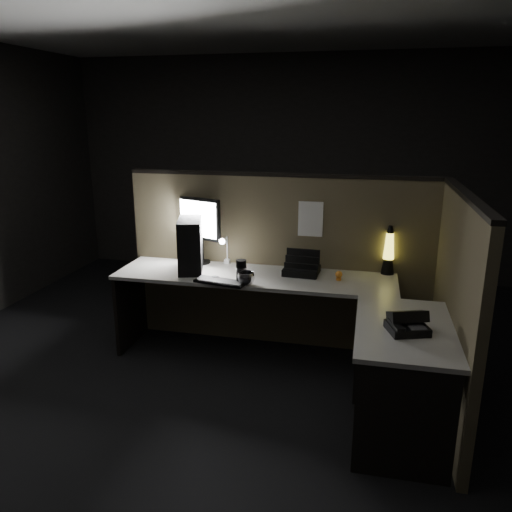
% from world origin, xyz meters
% --- Properties ---
extents(floor, '(6.00, 6.00, 0.00)m').
position_xyz_m(floor, '(0.00, 0.00, 0.00)').
color(floor, black).
rests_on(floor, ground).
extents(room_shell, '(6.00, 6.00, 6.00)m').
position_xyz_m(room_shell, '(0.00, 0.00, 1.62)').
color(room_shell, silver).
rests_on(room_shell, ground).
extents(partition_back, '(2.66, 0.06, 1.50)m').
position_xyz_m(partition_back, '(0.00, 0.93, 0.75)').
color(partition_back, brown).
rests_on(partition_back, ground).
extents(partition_right, '(0.06, 1.66, 1.50)m').
position_xyz_m(partition_right, '(1.33, 0.10, 0.75)').
color(partition_right, brown).
rests_on(partition_right, ground).
extents(desk, '(2.60, 1.60, 0.73)m').
position_xyz_m(desk, '(0.18, 0.25, 0.58)').
color(desk, '#A8A59F').
rests_on(desk, ground).
extents(pc_tower, '(0.30, 0.45, 0.44)m').
position_xyz_m(pc_tower, '(-0.70, 0.62, 0.95)').
color(pc_tower, black).
rests_on(pc_tower, desk).
extents(monitor, '(0.43, 0.21, 0.58)m').
position_xyz_m(monitor, '(-0.70, 0.85, 1.08)').
color(monitor, black).
rests_on(monitor, desk).
extents(keyboard, '(0.43, 0.21, 0.02)m').
position_xyz_m(keyboard, '(-0.36, 0.34, 0.74)').
color(keyboard, black).
rests_on(keyboard, desk).
extents(mouse, '(0.09, 0.07, 0.03)m').
position_xyz_m(mouse, '(-0.42, 0.41, 0.75)').
color(mouse, black).
rests_on(mouse, desk).
extents(clip_lamp, '(0.05, 0.20, 0.26)m').
position_xyz_m(clip_lamp, '(-0.46, 0.80, 0.88)').
color(clip_lamp, white).
rests_on(clip_lamp, desk).
extents(organizer, '(0.30, 0.26, 0.21)m').
position_xyz_m(organizer, '(0.23, 0.72, 0.78)').
color(organizer, black).
rests_on(organizer, desk).
extents(lava_lamp, '(0.11, 0.11, 0.40)m').
position_xyz_m(lava_lamp, '(0.92, 0.88, 0.90)').
color(lava_lamp, black).
rests_on(lava_lamp, desk).
extents(travel_mug, '(0.08, 0.08, 0.19)m').
position_xyz_m(travel_mug, '(-0.20, 0.37, 0.83)').
color(travel_mug, black).
rests_on(travel_mug, desk).
extents(steel_mug, '(0.17, 0.17, 0.10)m').
position_xyz_m(steel_mug, '(-0.15, 0.35, 0.78)').
color(steel_mug, '#B4B4BB').
rests_on(steel_mug, desk).
extents(figurine, '(0.06, 0.06, 0.06)m').
position_xyz_m(figurine, '(0.54, 0.62, 0.78)').
color(figurine, orange).
rests_on(figurine, desk).
extents(pinned_paper, '(0.21, 0.00, 0.30)m').
position_xyz_m(pinned_paper, '(0.27, 0.90, 1.16)').
color(pinned_paper, white).
rests_on(pinned_paper, partition_back).
extents(desk_phone, '(0.28, 0.28, 0.14)m').
position_xyz_m(desk_phone, '(1.00, -0.27, 0.78)').
color(desk_phone, black).
rests_on(desk_phone, desk).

